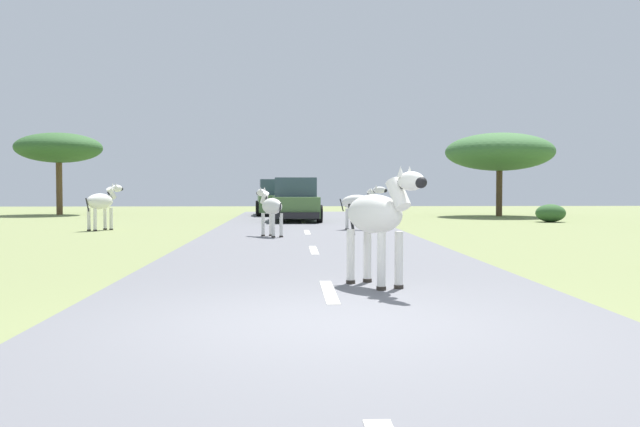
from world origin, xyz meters
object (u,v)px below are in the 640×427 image
object	(u,v)px
bush_1	(551,213)
tree_2	(59,148)
zebra_3	(271,207)
car_0	(295,201)
zebra_2	(102,202)
zebra_1	(360,203)
zebra_0	(378,216)
tree_0	(500,152)
car_1	(277,199)

from	to	relation	value
bush_1	tree_2	bearing A→B (deg)	159.00
zebra_3	tree_2	bearing A→B (deg)	94.79
zebra_3	car_0	size ratio (longest dim) A/B	0.31
tree_2	zebra_2	bearing A→B (deg)	-66.83
zebra_1	bush_1	world-z (taller)	zebra_1
zebra_0	tree_0	world-z (taller)	tree_0
tree_0	bush_1	distance (m)	6.43
car_1	tree_2	size ratio (longest dim) A/B	1.02
zebra_2	zebra_3	distance (m)	6.77
car_0	zebra_3	bearing A→B (deg)	84.58
zebra_2	zebra_3	world-z (taller)	zebra_2
zebra_1	zebra_3	bearing A→B (deg)	-38.49
zebra_1	zebra_2	world-z (taller)	zebra_2
zebra_1	zebra_3	world-z (taller)	zebra_1
car_0	zebra_0	bearing A→B (deg)	92.35
car_1	tree_2	bearing A→B (deg)	164.94
zebra_1	tree_2	bearing A→B (deg)	-131.57
zebra_2	tree_0	xyz separation A→B (m)	(16.30, 10.60, 2.19)
zebra_1	car_0	distance (m)	6.21
zebra_2	car_0	bearing A→B (deg)	69.31
car_1	zebra_3	bearing A→B (deg)	-93.06
car_0	car_1	xyz separation A→B (m)	(-0.87, 6.00, 0.00)
car_1	zebra_0	bearing A→B (deg)	-89.24
car_0	bush_1	distance (m)	10.34
car_0	tree_0	bearing A→B (deg)	-151.88
zebra_3	car_1	bearing A→B (deg)	61.94
tree_0	bush_1	size ratio (longest dim) A/B	4.35
tree_2	car_1	bearing A→B (deg)	-11.51
car_0	tree_0	xyz separation A→B (m)	(9.96, 5.48, 2.27)
zebra_2	tree_0	bearing A→B (deg)	63.38
tree_0	tree_2	world-z (taller)	tree_2
zebra_3	bush_1	world-z (taller)	zebra_3
tree_0	bush_1	xyz separation A→B (m)	(0.37, -5.79, -2.76)
zebra_1	zebra_3	distance (m)	4.13
zebra_1	car_0	world-z (taller)	car_0
zebra_0	car_1	xyz separation A→B (m)	(-1.86, 24.76, -0.17)
zebra_1	tree_2	xyz separation A→B (m)	(-14.10, 14.16, 2.51)
zebra_0	zebra_2	distance (m)	15.48
bush_1	zebra_0	bearing A→B (deg)	-116.84
zebra_0	zebra_2	bearing A→B (deg)	-90.10
zebra_1	tree_0	xyz separation A→B (m)	(7.94, 11.35, 2.21)
zebra_2	zebra_3	bearing A→B (deg)	-3.94
zebra_0	tree_2	world-z (taller)	tree_2
zebra_0	tree_0	bearing A→B (deg)	-138.67
car_1	tree_0	world-z (taller)	tree_0
zebra_0	car_0	size ratio (longest dim) A/B	0.37
zebra_2	tree_2	bearing A→B (deg)	143.51
tree_2	tree_0	bearing A→B (deg)	-7.26
car_1	bush_1	world-z (taller)	car_1
car_0	tree_2	size ratio (longest dim) A/B	1.00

